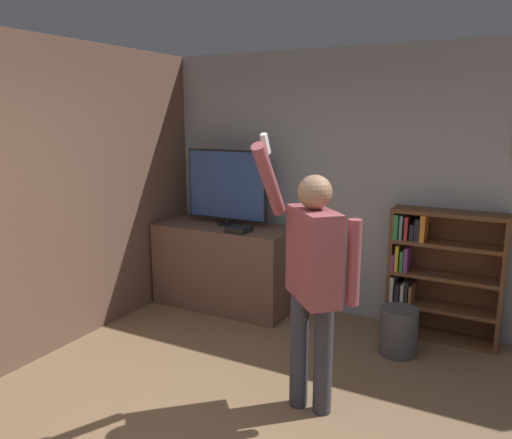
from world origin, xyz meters
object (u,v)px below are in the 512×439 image
at_px(game_console, 239,230).
at_px(person, 313,271).
at_px(bookshelf, 435,273).
at_px(waste_bin, 398,331).
at_px(television, 227,187).

xyz_separation_m(game_console, person, (1.28, -1.23, 0.11)).
distance_m(bookshelf, waste_bin, 0.69).
bearing_deg(television, waste_bin, -9.67).
bearing_deg(person, waste_bin, 119.07).
relative_size(game_console, person, 0.11).
relative_size(bookshelf, waste_bin, 2.91).
xyz_separation_m(television, waste_bin, (1.93, -0.33, -1.10)).
xyz_separation_m(game_console, bookshelf, (1.85, 0.43, -0.29)).
distance_m(television, waste_bin, 2.24).
distance_m(game_console, bookshelf, 1.92).
xyz_separation_m(game_console, waste_bin, (1.65, -0.09, -0.71)).
xyz_separation_m(television, person, (1.56, -1.47, -0.28)).
bearing_deg(television, game_console, -40.48).
bearing_deg(game_console, bookshelf, 13.00).
height_order(person, waste_bin, person).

